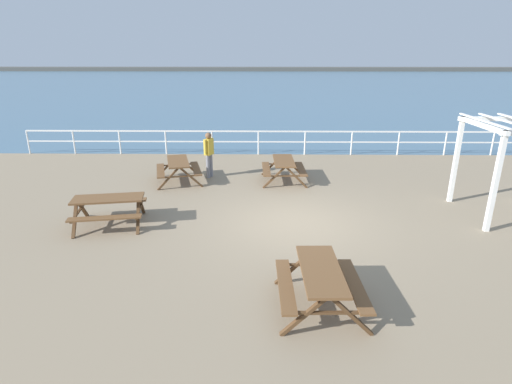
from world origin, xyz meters
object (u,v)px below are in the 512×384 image
at_px(picnic_table_near_right, 321,278).
at_px(picnic_table_seaward, 178,166).
at_px(picnic_table_near_left, 109,204).
at_px(visitor, 209,152).
at_px(picnic_table_mid_centre, 284,165).

distance_m(picnic_table_near_right, picnic_table_seaward, 8.47).
relative_size(picnic_table_near_left, picnic_table_near_right, 1.10).
distance_m(picnic_table_seaward, visitor, 1.25).
relative_size(picnic_table_near_right, picnic_table_seaward, 0.87).
bearing_deg(picnic_table_mid_centre, picnic_table_seaward, 90.60).
bearing_deg(visitor, picnic_table_near_left, 90.77).
relative_size(picnic_table_near_left, visitor, 1.22).
relative_size(picnic_table_seaward, visitor, 1.27).
distance_m(picnic_table_near_left, picnic_table_mid_centre, 6.26).
bearing_deg(picnic_table_near_left, picnic_table_seaward, 64.59).
distance_m(picnic_table_near_right, picnic_table_mid_centre, 7.60).
bearing_deg(picnic_table_near_right, picnic_table_mid_centre, 0.71).
distance_m(picnic_table_mid_centre, picnic_table_seaward, 3.74).
height_order(picnic_table_near_right, picnic_table_seaward, same).
relative_size(picnic_table_near_left, picnic_table_seaward, 0.96).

